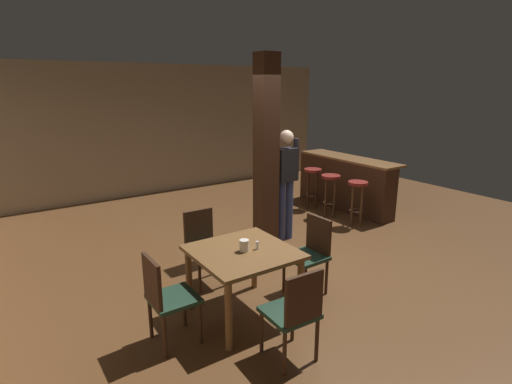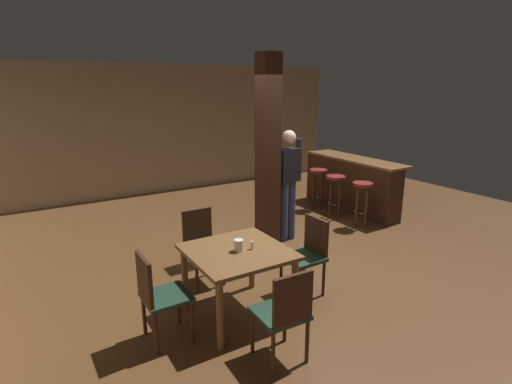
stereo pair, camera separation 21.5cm
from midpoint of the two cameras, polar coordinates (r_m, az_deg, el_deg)
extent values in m
plane|color=brown|center=(5.80, 7.24, -9.16)|extent=(10.80, 10.80, 0.00)
cube|color=gray|center=(9.27, -10.28, 8.89)|extent=(8.00, 0.10, 2.80)
cube|color=#382114|center=(5.79, 2.79, 5.44)|extent=(0.28, 0.28, 2.80)
cube|color=brown|center=(4.13, -1.14, -8.55)|extent=(0.98, 0.98, 0.04)
cylinder|color=brown|center=(4.81, 0.69, -9.77)|extent=(0.07, 0.07, 0.69)
cylinder|color=brown|center=(4.46, -8.73, -12.05)|extent=(0.07, 0.07, 0.69)
cylinder|color=brown|center=(4.20, 7.03, -13.84)|extent=(0.07, 0.07, 0.69)
cylinder|color=brown|center=(3.80, -3.48, -17.17)|extent=(0.07, 0.07, 0.69)
cube|color=#1E3828|center=(4.90, -6.18, -8.06)|extent=(0.43, 0.43, 0.04)
cube|color=#382114|center=(4.98, -7.18, -4.92)|extent=(0.38, 0.04, 0.45)
cylinder|color=#382114|center=(4.92, -3.35, -10.78)|extent=(0.04, 0.04, 0.43)
cylinder|color=#382114|center=(4.79, -7.14, -11.66)|extent=(0.04, 0.04, 0.43)
cylinder|color=#382114|center=(5.20, -5.15, -9.31)|extent=(0.04, 0.04, 0.43)
cylinder|color=#382114|center=(5.08, -8.76, -10.08)|extent=(0.04, 0.04, 0.43)
cube|color=#1E3828|center=(3.93, -11.10, -14.47)|extent=(0.42, 0.42, 0.04)
cube|color=#382114|center=(3.77, -14.05, -12.12)|extent=(0.04, 0.38, 0.45)
cylinder|color=#382114|center=(4.24, -9.55, -15.55)|extent=(0.04, 0.04, 0.43)
cylinder|color=#382114|center=(3.97, -7.49, -17.83)|extent=(0.04, 0.04, 0.43)
cylinder|color=#382114|center=(4.14, -14.20, -16.62)|extent=(0.04, 0.04, 0.43)
cylinder|color=#382114|center=(3.86, -12.47, -19.09)|extent=(0.04, 0.04, 0.43)
cube|color=#1E3828|center=(4.68, 8.02, -9.30)|extent=(0.43, 0.43, 0.04)
cube|color=#382114|center=(4.71, 9.90, -6.23)|extent=(0.05, 0.38, 0.45)
cylinder|color=#382114|center=(4.56, 7.68, -13.15)|extent=(0.04, 0.04, 0.43)
cylinder|color=#382114|center=(4.80, 4.91, -11.54)|extent=(0.04, 0.04, 0.43)
cylinder|color=#382114|center=(4.77, 10.95, -11.94)|extent=(0.04, 0.04, 0.43)
cylinder|color=#382114|center=(5.00, 8.14, -10.49)|extent=(0.04, 0.04, 0.43)
cube|color=#1E3828|center=(3.64, 5.18, -16.86)|extent=(0.43, 0.43, 0.04)
cube|color=#382114|center=(3.39, 7.19, -15.08)|extent=(0.38, 0.05, 0.45)
cylinder|color=#382114|center=(3.80, 1.20, -19.27)|extent=(0.04, 0.04, 0.43)
cylinder|color=#382114|center=(3.97, 5.76, -17.77)|extent=(0.04, 0.04, 0.43)
cylinder|color=#382114|center=(3.57, 4.32, -21.99)|extent=(0.04, 0.04, 0.43)
cylinder|color=#382114|center=(3.74, 9.07, -20.18)|extent=(0.04, 0.04, 0.43)
cylinder|color=silver|center=(4.08, -0.97, -7.63)|extent=(0.10, 0.10, 0.12)
cylinder|color=silver|center=(4.13, 0.92, -7.62)|extent=(0.03, 0.03, 0.09)
cube|color=black|center=(6.04, 5.67, 3.88)|extent=(0.35, 0.21, 0.50)
sphere|color=beige|center=(5.98, 5.78, 7.78)|extent=(0.22, 0.22, 0.21)
cylinder|color=navy|center=(6.27, 6.07, -2.55)|extent=(0.12, 0.12, 0.95)
cylinder|color=navy|center=(6.18, 4.92, -2.81)|extent=(0.12, 0.12, 0.95)
cylinder|color=black|center=(6.14, 7.12, 5.43)|extent=(0.08, 0.08, 0.46)
cylinder|color=black|center=(5.90, 4.24, 5.11)|extent=(0.08, 0.08, 0.46)
cube|color=brown|center=(7.92, 14.81, 4.55)|extent=(0.56, 2.19, 0.04)
cube|color=#382114|center=(7.95, 14.07, 0.93)|extent=(0.36, 2.19, 0.97)
cylinder|color=maroon|center=(6.96, 15.87, 1.08)|extent=(0.33, 0.33, 0.05)
torus|color=#4C301C|center=(7.09, 15.59, -2.74)|extent=(0.24, 0.24, 0.02)
cylinder|color=#4C301C|center=(7.13, 15.01, -1.76)|extent=(0.03, 0.03, 0.73)
cylinder|color=#4C301C|center=(6.99, 16.29, -2.19)|extent=(0.03, 0.03, 0.73)
cylinder|color=#4C301C|center=(7.14, 16.24, -1.83)|extent=(0.03, 0.03, 0.73)
cylinder|color=#4C301C|center=(6.98, 15.03, -2.12)|extent=(0.03, 0.03, 0.73)
cylinder|color=maroon|center=(7.33, 12.18, 2.07)|extent=(0.35, 0.35, 0.05)
torus|color=#422816|center=(7.45, 11.97, -1.62)|extent=(0.24, 0.24, 0.02)
cylinder|color=#422816|center=(7.50, 11.42, -0.68)|extent=(0.03, 0.03, 0.73)
cylinder|color=#422816|center=(7.35, 12.61, -1.08)|extent=(0.03, 0.03, 0.73)
cylinder|color=#422816|center=(7.50, 12.64, -0.75)|extent=(0.03, 0.03, 0.73)
cylinder|color=#422816|center=(7.35, 11.37, -1.00)|extent=(0.03, 0.03, 0.73)
cylinder|color=maroon|center=(7.80, 9.71, 3.01)|extent=(0.34, 0.34, 0.05)
torus|color=#382114|center=(7.92, 9.55, -0.49)|extent=(0.24, 0.24, 0.02)
cylinder|color=#382114|center=(7.97, 9.07, 0.39)|extent=(0.03, 0.03, 0.74)
cylinder|color=#382114|center=(7.81, 10.10, 0.04)|extent=(0.03, 0.03, 0.74)
cylinder|color=#382114|center=(7.96, 10.18, 0.33)|extent=(0.03, 0.03, 0.74)
cylinder|color=#382114|center=(7.82, 8.98, 0.11)|extent=(0.03, 0.03, 0.74)
camera|label=1|loc=(0.11, -88.83, 0.32)|focal=28.00mm
camera|label=2|loc=(0.11, 91.17, -0.32)|focal=28.00mm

